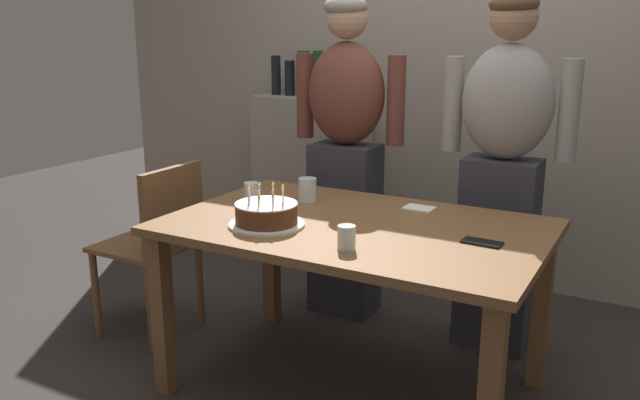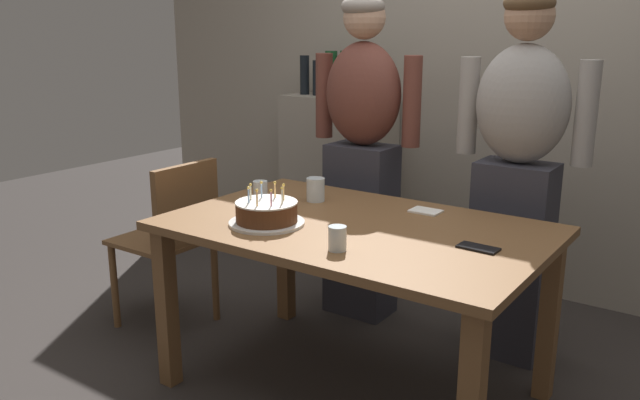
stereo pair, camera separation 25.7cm
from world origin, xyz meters
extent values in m
plane|color=#332D2B|center=(0.00, 0.00, 0.00)|extent=(10.00, 10.00, 0.00)
cube|color=#9E9384|center=(0.00, 1.55, 1.30)|extent=(5.20, 0.10, 2.60)
cube|color=brown|center=(0.00, 0.00, 0.72)|extent=(1.50, 0.96, 0.03)
cube|color=brown|center=(-0.68, -0.41, 0.35)|extent=(0.07, 0.07, 0.70)
cube|color=brown|center=(-0.68, 0.41, 0.35)|extent=(0.07, 0.07, 0.70)
cube|color=brown|center=(0.68, 0.41, 0.35)|extent=(0.07, 0.07, 0.70)
cylinder|color=white|center=(-0.29, -0.20, 0.75)|extent=(0.30, 0.30, 0.01)
cylinder|color=#512D19|center=(-0.29, -0.20, 0.79)|extent=(0.25, 0.25, 0.08)
cylinder|color=silver|center=(-0.29, -0.20, 0.83)|extent=(0.25, 0.25, 0.01)
cylinder|color=#EAB266|center=(-0.30, -0.13, 0.86)|extent=(0.01, 0.01, 0.06)
sphere|color=#F9C64C|center=(-0.30, -0.13, 0.90)|extent=(0.01, 0.01, 0.01)
cylinder|color=#93B7DB|center=(-0.35, -0.16, 0.86)|extent=(0.01, 0.01, 0.06)
sphere|color=#F9C64C|center=(-0.35, -0.16, 0.90)|extent=(0.01, 0.01, 0.01)
cylinder|color=beige|center=(-0.36, -0.22, 0.86)|extent=(0.01, 0.01, 0.06)
sphere|color=#F9C64C|center=(-0.36, -0.22, 0.90)|extent=(0.01, 0.01, 0.01)
cylinder|color=#93B7DB|center=(-0.33, -0.26, 0.86)|extent=(0.01, 0.01, 0.06)
sphere|color=#F9C64C|center=(-0.33, -0.26, 0.90)|extent=(0.01, 0.01, 0.01)
cylinder|color=#EAB266|center=(-0.28, -0.27, 0.86)|extent=(0.01, 0.01, 0.06)
sphere|color=#F9C64C|center=(-0.28, -0.27, 0.90)|extent=(0.01, 0.01, 0.01)
cylinder|color=pink|center=(-0.23, -0.25, 0.86)|extent=(0.01, 0.01, 0.06)
sphere|color=#F9C64C|center=(-0.23, -0.25, 0.90)|extent=(0.01, 0.01, 0.01)
cylinder|color=beige|center=(-0.22, -0.19, 0.86)|extent=(0.01, 0.01, 0.06)
sphere|color=#F9C64C|center=(-0.22, -0.19, 0.90)|extent=(0.01, 0.01, 0.01)
cylinder|color=#EAB266|center=(-0.25, -0.15, 0.86)|extent=(0.01, 0.01, 0.06)
sphere|color=#F9C64C|center=(-0.25, -0.15, 0.90)|extent=(0.01, 0.01, 0.01)
cylinder|color=silver|center=(-0.56, 0.08, 0.78)|extent=(0.07, 0.07, 0.09)
cylinder|color=silver|center=(-0.34, 0.20, 0.79)|extent=(0.08, 0.08, 0.11)
cylinder|color=silver|center=(0.12, -0.31, 0.78)|extent=(0.06, 0.06, 0.09)
cube|color=black|center=(0.52, -0.01, 0.74)|extent=(0.15, 0.08, 0.01)
cube|color=white|center=(0.15, 0.32, 0.74)|extent=(0.13, 0.10, 0.01)
cube|color=#33333D|center=(-0.40, 0.71, 0.46)|extent=(0.34, 0.23, 0.92)
ellipsoid|color=brown|center=(-0.40, 0.71, 1.18)|extent=(0.41, 0.27, 0.52)
sphere|color=tan|center=(-0.40, 0.71, 1.55)|extent=(0.21, 0.21, 0.21)
ellipsoid|color=gray|center=(-0.40, 0.69, 1.60)|extent=(0.21, 0.21, 0.12)
cylinder|color=brown|center=(-0.14, 0.74, 1.15)|extent=(0.09, 0.09, 0.44)
cylinder|color=brown|center=(-0.66, 0.74, 1.15)|extent=(0.09, 0.09, 0.44)
cube|color=#33333D|center=(0.41, 0.71, 0.46)|extent=(0.34, 0.23, 0.92)
ellipsoid|color=#9E9993|center=(0.41, 0.71, 1.18)|extent=(0.41, 0.27, 0.52)
sphere|color=tan|center=(0.41, 0.71, 1.55)|extent=(0.21, 0.21, 0.21)
ellipsoid|color=brown|center=(0.41, 0.69, 1.60)|extent=(0.21, 0.21, 0.12)
cylinder|color=#9E9993|center=(0.67, 0.74, 1.15)|extent=(0.09, 0.09, 0.44)
cylinder|color=#9E9993|center=(0.15, 0.74, 1.15)|extent=(0.09, 0.09, 0.44)
cube|color=brown|center=(-1.15, -0.01, 0.46)|extent=(0.42, 0.42, 0.02)
cube|color=brown|center=(-0.96, -0.01, 0.67)|extent=(0.04, 0.40, 0.40)
cylinder|color=brown|center=(-1.33, 0.17, 0.23)|extent=(0.04, 0.04, 0.45)
cylinder|color=brown|center=(-1.33, -0.19, 0.23)|extent=(0.04, 0.04, 0.45)
cylinder|color=brown|center=(-0.97, 0.17, 0.23)|extent=(0.04, 0.04, 0.45)
cylinder|color=brown|center=(-0.97, -0.19, 0.23)|extent=(0.04, 0.04, 0.45)
cube|color=#9E9384|center=(-0.97, 1.33, 0.54)|extent=(0.73, 0.30, 1.08)
cylinder|color=black|center=(-1.23, 1.33, 1.21)|extent=(0.06, 0.06, 0.25)
cylinder|color=black|center=(-1.12, 1.33, 1.19)|extent=(0.07, 0.07, 0.22)
cylinder|color=#194723|center=(-1.02, 1.33, 1.22)|extent=(0.08, 0.08, 0.28)
cylinder|color=#194723|center=(-0.92, 1.33, 1.23)|extent=(0.06, 0.06, 0.29)
cylinder|color=#194723|center=(-0.81, 1.33, 1.19)|extent=(0.07, 0.07, 0.22)
cylinder|color=#382314|center=(-0.71, 1.33, 1.19)|extent=(0.08, 0.08, 0.22)
camera|label=1|loc=(1.09, -2.25, 1.50)|focal=36.40mm
camera|label=2|loc=(1.31, -2.12, 1.50)|focal=36.40mm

